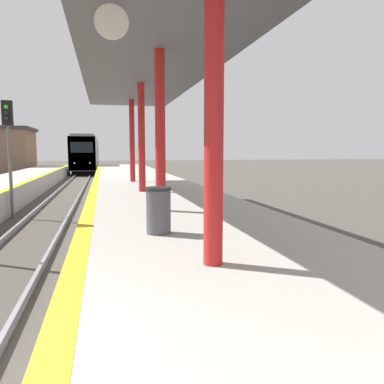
% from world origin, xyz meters
% --- Properties ---
extents(train, '(2.68, 22.41, 4.25)m').
position_xyz_m(train, '(0.00, 46.98, 2.16)').
color(train, black).
rests_on(train, ground).
extents(signal_mid, '(0.36, 0.31, 4.35)m').
position_xyz_m(signal_mid, '(-1.33, 12.43, 3.05)').
color(signal_mid, '#595959').
rests_on(signal_mid, ground).
extents(station_canopy, '(3.98, 18.46, 4.13)m').
position_xyz_m(station_canopy, '(3.43, 8.91, 4.93)').
color(station_canopy, red).
rests_on(station_canopy, platform_right).
extents(trash_bin, '(0.47, 0.47, 0.85)m').
position_xyz_m(trash_bin, '(2.99, 4.01, 1.45)').
color(trash_bin, '#4C4C51').
rests_on(trash_bin, platform_right).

